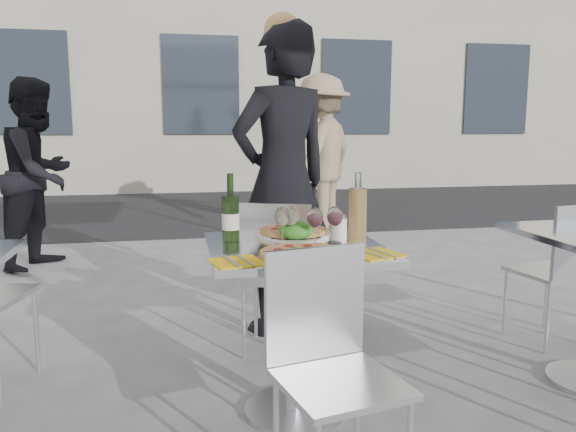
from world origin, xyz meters
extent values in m
plane|color=slate|center=(0.00, 0.00, 0.00)|extent=(80.00, 80.00, 0.00)
cube|color=black|center=(0.00, 6.50, 0.00)|extent=(24.00, 5.00, 0.00)
cylinder|color=#B7BABF|center=(0.00, 0.00, 0.01)|extent=(0.44, 0.44, 0.02)
cylinder|color=#B7BABF|center=(0.00, 0.00, 0.37)|extent=(0.07, 0.07, 0.72)
cube|color=silver|center=(0.00, 0.00, 0.73)|extent=(0.72, 0.72, 0.03)
cylinder|color=silver|center=(0.27, 0.81, 0.21)|extent=(0.02, 0.02, 0.42)
cylinder|color=silver|center=(-0.04, 0.92, 0.21)|extent=(0.02, 0.02, 0.42)
cylinder|color=silver|center=(0.16, 0.50, 0.21)|extent=(0.02, 0.02, 0.42)
cylinder|color=silver|center=(-0.15, 0.61, 0.21)|extent=(0.02, 0.02, 0.42)
cube|color=silver|center=(0.06, 0.71, 0.42)|extent=(0.49, 0.49, 0.02)
cube|color=silver|center=(0.00, 0.53, 0.65)|extent=(0.37, 0.15, 0.42)
cylinder|color=silver|center=(-0.16, -0.47, 0.20)|extent=(0.02, 0.02, 0.40)
cylinder|color=silver|center=(0.15, -0.40, 0.20)|extent=(0.02, 0.02, 0.40)
cube|color=silver|center=(0.03, -0.60, 0.41)|extent=(0.45, 0.45, 0.02)
cube|color=silver|center=(-0.01, -0.41, 0.63)|extent=(0.37, 0.10, 0.40)
cylinder|color=silver|center=(-1.20, 0.65, 0.22)|extent=(0.02, 0.02, 0.44)
cylinder|color=silver|center=(1.75, 0.73, 0.20)|extent=(0.02, 0.02, 0.40)
cylinder|color=silver|center=(1.43, 0.68, 0.20)|extent=(0.02, 0.02, 0.40)
cylinder|color=silver|center=(1.49, 0.36, 0.20)|extent=(0.02, 0.02, 0.40)
cube|color=silver|center=(1.62, 0.55, 0.41)|extent=(0.44, 0.44, 0.02)
imported|color=black|center=(0.14, 1.04, 0.92)|extent=(0.79, 0.67, 1.84)
imported|color=black|center=(-1.67, 3.00, 0.83)|extent=(0.89, 0.98, 1.66)
imported|color=#988162|center=(1.19, 4.16, 0.92)|extent=(1.29, 1.35, 1.84)
cylinder|color=tan|center=(-0.02, -0.20, 0.76)|extent=(0.31, 0.31, 0.02)
cylinder|color=#CEBA85|center=(-0.02, -0.19, 0.77)|extent=(0.28, 0.28, 0.00)
cylinder|color=white|center=(0.04, 0.21, 0.76)|extent=(0.34, 0.34, 0.01)
cylinder|color=tan|center=(0.04, 0.21, 0.77)|extent=(0.30, 0.30, 0.02)
cylinder|color=#CEBA85|center=(0.04, 0.21, 0.78)|extent=(0.27, 0.27, 0.00)
cylinder|color=white|center=(0.02, 0.10, 0.76)|extent=(0.22, 0.22, 0.01)
ellipsoid|color=#25711C|center=(0.02, 0.10, 0.80)|extent=(0.15, 0.15, 0.08)
sphere|color=#B21914|center=(0.06, 0.12, 0.81)|extent=(0.03, 0.03, 0.03)
cylinder|color=#2D4C1C|center=(-0.26, 0.12, 0.85)|extent=(0.07, 0.07, 0.20)
cone|color=#2D4C1C|center=(-0.26, 0.12, 0.95)|extent=(0.07, 0.07, 0.03)
cylinder|color=#2D4C1C|center=(-0.26, 0.12, 0.99)|extent=(0.03, 0.03, 0.10)
cylinder|color=silver|center=(-0.26, 0.12, 0.84)|extent=(0.07, 0.08, 0.07)
cylinder|color=tan|center=(0.31, 0.12, 0.86)|extent=(0.08, 0.08, 0.22)
cylinder|color=white|center=(0.31, 0.12, 1.00)|extent=(0.03, 0.03, 0.08)
cylinder|color=white|center=(0.23, 0.11, 0.80)|extent=(0.06, 0.06, 0.09)
cylinder|color=silver|center=(0.23, 0.11, 0.85)|extent=(0.06, 0.06, 0.02)
cylinder|color=white|center=(-0.05, 0.04, 0.75)|extent=(0.06, 0.06, 0.00)
cylinder|color=white|center=(-0.05, 0.04, 0.80)|extent=(0.01, 0.01, 0.09)
ellipsoid|color=white|center=(-0.05, 0.04, 0.86)|extent=(0.07, 0.07, 0.08)
ellipsoid|color=beige|center=(-0.05, 0.04, 0.85)|extent=(0.05, 0.05, 0.05)
cylinder|color=white|center=(-0.01, 0.05, 0.75)|extent=(0.06, 0.06, 0.00)
cylinder|color=white|center=(-0.01, 0.05, 0.80)|extent=(0.01, 0.01, 0.09)
ellipsoid|color=white|center=(-0.01, 0.05, 0.86)|extent=(0.07, 0.07, 0.08)
ellipsoid|color=beige|center=(-0.01, 0.05, 0.85)|extent=(0.05, 0.05, 0.05)
cylinder|color=white|center=(0.08, 0.00, 0.75)|extent=(0.06, 0.06, 0.00)
cylinder|color=white|center=(0.08, 0.00, 0.80)|extent=(0.01, 0.01, 0.09)
ellipsoid|color=white|center=(0.08, 0.00, 0.86)|extent=(0.07, 0.07, 0.08)
ellipsoid|color=#4B0A1A|center=(0.08, 0.00, 0.85)|extent=(0.05, 0.05, 0.05)
cylinder|color=white|center=(0.18, 0.01, 0.75)|extent=(0.06, 0.06, 0.00)
cylinder|color=white|center=(0.18, 0.01, 0.80)|extent=(0.01, 0.01, 0.09)
ellipsoid|color=white|center=(0.18, 0.01, 0.86)|extent=(0.07, 0.07, 0.08)
ellipsoid|color=#4B0A1A|center=(0.18, 0.01, 0.85)|extent=(0.05, 0.05, 0.05)
cube|color=yellow|center=(-0.27, -0.25, 0.75)|extent=(0.22, 0.22, 0.00)
cube|color=#B7BABF|center=(-0.29, -0.25, 0.76)|extent=(0.06, 0.20, 0.00)
cube|color=#B7BABF|center=(-0.24, -0.25, 0.76)|extent=(0.05, 0.18, 0.00)
cube|color=yellow|center=(0.27, -0.23, 0.75)|extent=(0.23, 0.23, 0.00)
cube|color=#B7BABF|center=(0.25, -0.23, 0.76)|extent=(0.07, 0.20, 0.00)
cube|color=#B7BABF|center=(0.30, -0.23, 0.76)|extent=(0.06, 0.17, 0.00)
camera|label=1|loc=(-0.47, -2.25, 1.24)|focal=35.00mm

